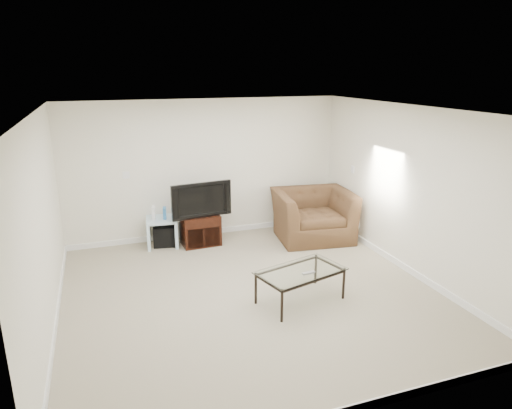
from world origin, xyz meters
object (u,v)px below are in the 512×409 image
object	(u,v)px
side_table	(162,232)
subwoofer	(164,235)
television	(200,199)
tv_stand	(200,230)
coffee_table	(300,286)
recliner	(313,207)

from	to	relation	value
side_table	subwoofer	distance (m)	0.08
television	side_table	distance (m)	0.90
subwoofer	television	bearing A→B (deg)	-19.25
tv_stand	television	size ratio (longest dim) A/B	0.66
television	coffee_table	xyz separation A→B (m)	(0.79, -2.45, -0.63)
television	recliner	distance (m)	2.06
tv_stand	coffee_table	distance (m)	2.60
television	side_table	size ratio (longest dim) A/B	1.90
tv_stand	subwoofer	xyz separation A→B (m)	(-0.61, 0.19, -0.09)
subwoofer	coffee_table	world-z (taller)	coffee_table
side_table	subwoofer	xyz separation A→B (m)	(0.03, 0.02, -0.07)
subwoofer	coffee_table	bearing A→B (deg)	-62.13
television	side_table	world-z (taller)	television
side_table	recliner	bearing A→B (deg)	-11.38
subwoofer	recliner	distance (m)	2.72
side_table	coffee_table	distance (m)	3.01
subwoofer	side_table	bearing A→B (deg)	-152.53
side_table	television	bearing A→B (deg)	-16.94
tv_stand	coffee_table	size ratio (longest dim) A/B	0.58
side_table	subwoofer	bearing A→B (deg)	27.47
coffee_table	tv_stand	bearing A→B (deg)	107.81
tv_stand	subwoofer	world-z (taller)	tv_stand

